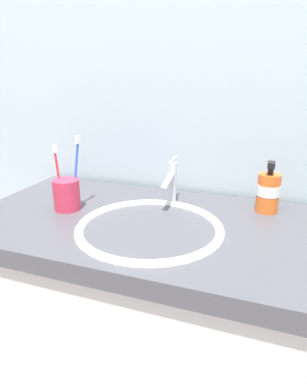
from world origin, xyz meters
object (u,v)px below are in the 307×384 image
Objects in this scene: faucet at (171,182)px; toothbrush_red at (58,171)px; soap_dispenser at (268,192)px; toothbrush_cup at (67,195)px; toothbrush_blue at (76,167)px.

toothbrush_red is (-0.31, -0.13, 0.04)m from faucet.
toothbrush_red reaches higher than soap_dispenser.
faucet is 0.93× the size of soap_dispenser.
toothbrush_red is at bearing -157.74° from faucet.
toothbrush_red is (-0.04, 0.02, 0.06)m from toothbrush_cup.
toothbrush_blue is (-0.26, -0.11, 0.05)m from faucet.
toothbrush_blue is at bearing 17.98° from toothbrush_red.
toothbrush_cup is 0.50× the size of toothbrush_red.
toothbrush_red is 1.20× the size of soap_dispenser.
soap_dispenser is (0.56, 0.18, 0.02)m from toothbrush_cup.
faucet reaches higher than toothbrush_cup.
toothbrush_blue reaches higher than soap_dispenser.
faucet is 0.28m from soap_dispenser.
faucet is 0.29m from toothbrush_blue.
soap_dispenser is at bearing 15.45° from toothbrush_blue.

